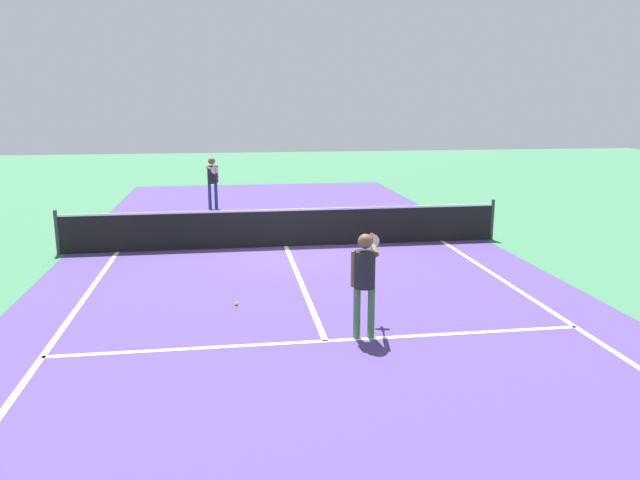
{
  "coord_description": "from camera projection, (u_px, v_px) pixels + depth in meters",
  "views": [
    {
      "loc": [
        -1.39,
        -15.15,
        3.57
      ],
      "look_at": [
        0.3,
        -3.81,
        1.0
      ],
      "focal_mm": 34.68,
      "sensor_mm": 36.0,
      "label": 1
    }
  ],
  "objects": [
    {
      "name": "line_sideline_right",
      "position": [
        561.0,
        317.0,
        10.46
      ],
      "size": [
        0.1,
        11.89,
        0.01
      ],
      "primitive_type": "cube",
      "color": "white",
      "rests_on": "ground_plane"
    },
    {
      "name": "player_far",
      "position": [
        212.0,
        177.0,
        20.9
      ],
      "size": [
        0.43,
        1.24,
        1.74
      ],
      "color": "navy",
      "rests_on": "ground_plane"
    },
    {
      "name": "tennis_ball_mid_court",
      "position": [
        236.0,
        304.0,
        11.06
      ],
      "size": [
        0.07,
        0.07,
        0.07
      ],
      "primitive_type": "sphere",
      "color": "#CCE033",
      "rests_on": "ground_plane"
    },
    {
      "name": "ground_plane",
      "position": [
        286.0,
        246.0,
        15.6
      ],
      "size": [
        60.0,
        60.0,
        0.0
      ],
      "primitive_type": "plane",
      "color": "#38724C"
    },
    {
      "name": "net",
      "position": [
        286.0,
        227.0,
        15.49
      ],
      "size": [
        11.03,
        0.09,
        1.07
      ],
      "color": "#33383D",
      "rests_on": "ground_plane"
    },
    {
      "name": "line_center_service",
      "position": [
        301.0,
        282.0,
        12.51
      ],
      "size": [
        0.1,
        6.4,
        0.01
      ],
      "primitive_type": "cube",
      "color": "white",
      "rests_on": "ground_plane"
    },
    {
      "name": "line_service_near",
      "position": [
        325.0,
        341.0,
        9.42
      ],
      "size": [
        8.22,
        0.1,
        0.01
      ],
      "primitive_type": "cube",
      "color": "white",
      "rests_on": "ground_plane"
    },
    {
      "name": "line_sideline_left",
      "position": [
        51.0,
        345.0,
        9.27
      ],
      "size": [
        0.1,
        11.89,
        0.01
      ],
      "primitive_type": "cube",
      "color": "white",
      "rests_on": "ground_plane"
    },
    {
      "name": "player_near",
      "position": [
        365.0,
        274.0,
        9.37
      ],
      "size": [
        0.64,
        1.17,
        1.64
      ],
      "color": "#3F7247",
      "rests_on": "ground_plane"
    },
    {
      "name": "court_surface_inbounds",
      "position": [
        286.0,
        246.0,
        15.6
      ],
      "size": [
        10.62,
        24.4,
        0.0
      ],
      "primitive_type": "cube",
      "color": "#4C387A",
      "rests_on": "ground_plane"
    }
  ]
}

